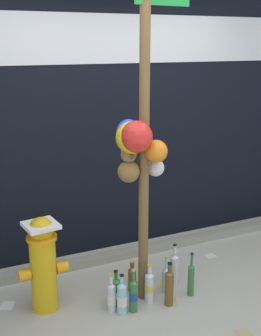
{
  "coord_description": "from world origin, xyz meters",
  "views": [
    {
      "loc": [
        -1.64,
        -2.52,
        2.12
      ],
      "look_at": [
        -0.26,
        0.49,
        1.17
      ],
      "focal_mm": 47.22,
      "sensor_mm": 36.0,
      "label": 1
    }
  ],
  "objects_px": {
    "bottle_2": "(116,291)",
    "bottle_8": "(132,278)",
    "memorial_post": "(140,117)",
    "bottle_3": "(191,279)",
    "bottle_7": "(133,295)",
    "fire_hydrant": "(43,262)",
    "bottle_1": "(166,279)",
    "bottle_9": "(112,297)",
    "bottle_10": "(174,268)",
    "bottle_4": "(149,287)",
    "bottle_6": "(122,298)",
    "bottle_5": "(169,287)",
    "bottle_0": "(144,270)"
  },
  "relations": [
    {
      "from": "bottle_1",
      "to": "bottle_9",
      "type": "height_order",
      "value": "bottle_1"
    },
    {
      "from": "bottle_10",
      "to": "memorial_post",
      "type": "bearing_deg",
      "value": -166.62
    },
    {
      "from": "bottle_4",
      "to": "bottle_9",
      "type": "xyz_separation_m",
      "value": [
        -0.33,
        0.02,
        -0.02
      ]
    },
    {
      "from": "bottle_2",
      "to": "bottle_8",
      "type": "relative_size",
      "value": 1.09
    },
    {
      "from": "bottle_3",
      "to": "bottle_10",
      "type": "distance_m",
      "value": 0.23
    },
    {
      "from": "bottle_4",
      "to": "bottle_3",
      "type": "bearing_deg",
      "value": -7.42
    },
    {
      "from": "fire_hydrant",
      "to": "bottle_6",
      "type": "distance_m",
      "value": 0.7
    },
    {
      "from": "bottle_6",
      "to": "bottle_8",
      "type": "relative_size",
      "value": 1.23
    },
    {
      "from": "bottle_0",
      "to": "bottle_9",
      "type": "bearing_deg",
      "value": -147.83
    },
    {
      "from": "fire_hydrant",
      "to": "bottle_9",
      "type": "height_order",
      "value": "fire_hydrant"
    },
    {
      "from": "bottle_1",
      "to": "bottle_6",
      "type": "bearing_deg",
      "value": -164.34
    },
    {
      "from": "bottle_6",
      "to": "bottle_9",
      "type": "height_order",
      "value": "bottle_6"
    },
    {
      "from": "bottle_2",
      "to": "bottle_9",
      "type": "height_order",
      "value": "bottle_9"
    },
    {
      "from": "bottle_3",
      "to": "bottle_9",
      "type": "distance_m",
      "value": 0.71
    },
    {
      "from": "fire_hydrant",
      "to": "bottle_4",
      "type": "relative_size",
      "value": 2.29
    },
    {
      "from": "bottle_7",
      "to": "bottle_9",
      "type": "height_order",
      "value": "bottle_7"
    },
    {
      "from": "bottle_4",
      "to": "bottle_10",
      "type": "bearing_deg",
      "value": 27.14
    },
    {
      "from": "fire_hydrant",
      "to": "bottle_7",
      "type": "bearing_deg",
      "value": -28.46
    },
    {
      "from": "bottle_4",
      "to": "bottle_6",
      "type": "xyz_separation_m",
      "value": [
        -0.27,
        -0.05,
        -0.0
      ]
    },
    {
      "from": "bottle_4",
      "to": "bottle_0",
      "type": "bearing_deg",
      "value": 73.09
    },
    {
      "from": "bottle_9",
      "to": "bottle_8",
      "type": "bearing_deg",
      "value": 37.33
    },
    {
      "from": "bottle_6",
      "to": "bottle_10",
      "type": "bearing_deg",
      "value": 20.33
    },
    {
      "from": "bottle_5",
      "to": "bottle_7",
      "type": "distance_m",
      "value": 0.31
    },
    {
      "from": "bottle_9",
      "to": "bottle_10",
      "type": "height_order",
      "value": "bottle_10"
    },
    {
      "from": "bottle_2",
      "to": "bottle_8",
      "type": "xyz_separation_m",
      "value": [
        0.21,
        0.14,
        -0.0
      ]
    },
    {
      "from": "bottle_1",
      "to": "bottle_3",
      "type": "distance_m",
      "value": 0.22
    },
    {
      "from": "bottle_6",
      "to": "bottle_7",
      "type": "distance_m",
      "value": 0.1
    },
    {
      "from": "fire_hydrant",
      "to": "bottle_10",
      "type": "distance_m",
      "value": 1.19
    },
    {
      "from": "bottle_7",
      "to": "bottle_8",
      "type": "distance_m",
      "value": 0.32
    },
    {
      "from": "bottle_8",
      "to": "bottle_10",
      "type": "bearing_deg",
      "value": -8.4
    },
    {
      "from": "bottle_6",
      "to": "bottle_1",
      "type": "bearing_deg",
      "value": 15.66
    },
    {
      "from": "bottle_3",
      "to": "bottle_8",
      "type": "distance_m",
      "value": 0.51
    },
    {
      "from": "bottle_10",
      "to": "bottle_7",
      "type": "bearing_deg",
      "value": -155.57
    },
    {
      "from": "memorial_post",
      "to": "bottle_8",
      "type": "distance_m",
      "value": 1.45
    },
    {
      "from": "bottle_6",
      "to": "bottle_4",
      "type": "bearing_deg",
      "value": 11.04
    },
    {
      "from": "memorial_post",
      "to": "bottle_3",
      "type": "bearing_deg",
      "value": -16.23
    },
    {
      "from": "bottle_3",
      "to": "bottle_7",
      "type": "bearing_deg",
      "value": -178.84
    },
    {
      "from": "memorial_post",
      "to": "bottle_10",
      "type": "height_order",
      "value": "memorial_post"
    },
    {
      "from": "memorial_post",
      "to": "bottle_8",
      "type": "relative_size",
      "value": 9.94
    },
    {
      "from": "bottle_7",
      "to": "bottle_1",
      "type": "bearing_deg",
      "value": 20.33
    },
    {
      "from": "fire_hydrant",
      "to": "bottle_1",
      "type": "distance_m",
      "value": 1.08
    },
    {
      "from": "bottle_2",
      "to": "bottle_8",
      "type": "height_order",
      "value": "bottle_2"
    },
    {
      "from": "bottle_3",
      "to": "bottle_4",
      "type": "bearing_deg",
      "value": 172.58
    },
    {
      "from": "bottle_1",
      "to": "bottle_10",
      "type": "distance_m",
      "value": 0.17
    },
    {
      "from": "bottle_4",
      "to": "bottle_7",
      "type": "height_order",
      "value": "bottle_7"
    },
    {
      "from": "bottle_6",
      "to": "fire_hydrant",
      "type": "bearing_deg",
      "value": 147.88
    },
    {
      "from": "memorial_post",
      "to": "bottle_6",
      "type": "xyz_separation_m",
      "value": [
        -0.21,
        -0.13,
        -1.43
      ]
    },
    {
      "from": "bottle_4",
      "to": "bottle_10",
      "type": "xyz_separation_m",
      "value": [
        0.34,
        0.17,
        0.01
      ]
    },
    {
      "from": "bottle_6",
      "to": "bottle_10",
      "type": "height_order",
      "value": "bottle_10"
    },
    {
      "from": "fire_hydrant",
      "to": "bottle_5",
      "type": "height_order",
      "value": "fire_hydrant"
    }
  ]
}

